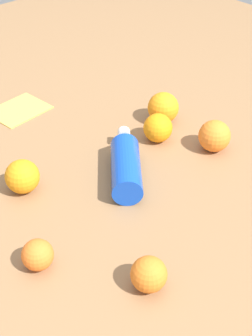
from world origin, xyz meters
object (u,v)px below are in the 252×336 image
Objects in this scene: orange_1 at (38,255)px; folded_napkin at (17,110)px; water_bottle at (126,162)px; orange_2 at (163,108)px; orange_4 at (214,136)px; orange_3 at (22,176)px; orange_5 at (149,274)px; orange_0 at (158,128)px.

orange_1 is 0.58m from folded_napkin.
water_bottle is 3.58× the size of orange_1.
orange_1 is 0.73× the size of orange_2.
orange_1 is 0.76× the size of orange_4.
orange_3 reaches higher than orange_1.
orange_3 is at bearing 102.08° from water_bottle.
folded_napkin is at bearing -28.39° from orange_1.
orange_4 is 0.46m from orange_5.
folded_napkin is at bearing -29.87° from orange_3.
orange_0 is 0.37m from orange_3.
orange_4 reaches higher than orange_3.
water_bottle is 0.25m from orange_2.
orange_1 is at bearing 107.47° from orange_0.
orange_4 reaches higher than folded_napkin.
orange_4 is at bearing -151.95° from folded_napkin.
orange_2 reaches higher than water_bottle.
orange_4 is at bearing -67.41° from water_bottle.
orange_3 is (0.21, -0.10, 0.01)m from orange_1.
orange_5 is at bearing -177.64° from orange_3.
water_bottle reaches higher than orange_5.
orange_4 is at bearing -87.46° from orange_1.
orange_3 is (0.06, 0.36, 0.00)m from orange_0.
folded_napkin is (0.37, 0.19, -0.03)m from orange_0.
orange_1 is at bearing 92.54° from orange_4.
orange_4 reaches higher than water_bottle.
water_bottle is 2.93× the size of orange_0.
orange_4 is at bearing -112.88° from orange_3.
orange_3 reaches higher than water_bottle.
water_bottle is at bearing 107.55° from orange_0.
water_bottle is at bearing -118.21° from orange_3.
orange_0 is at bearing -99.70° from orange_3.
orange_2 is at bearing -53.99° from orange_0.
orange_1 is at bearing 110.44° from orange_2.
folded_napkin is (0.31, -0.18, -0.04)m from orange_3.
folded_napkin is (0.31, 0.26, -0.04)m from orange_2.
orange_5 is at bearing 132.67° from orange_0.
orange_2 is 0.44m from orange_3.
orange_1 is 0.23m from orange_3.
orange_1 is 0.54m from orange_4.
orange_2 is 1.05× the size of orange_4.
orange_2 reaches higher than orange_3.
folded_napkin is at bearing 40.11° from orange_2.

